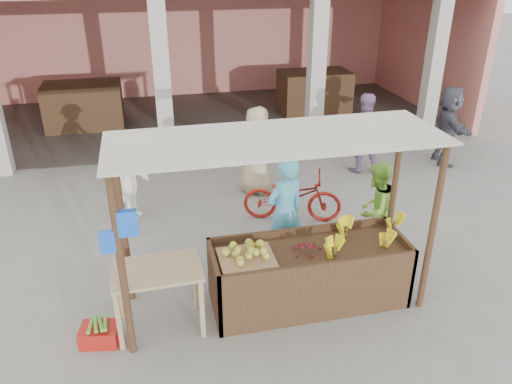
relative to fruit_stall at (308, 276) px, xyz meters
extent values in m
plane|color=slate|center=(-0.50, 0.00, -0.40)|extent=(60.00, 60.00, 0.00)
cube|color=tan|center=(-0.50, 11.40, 1.60)|extent=(14.00, 0.20, 4.00)
cube|color=tan|center=(6.40, 8.50, 1.60)|extent=(0.20, 6.00, 4.00)
cube|color=beige|center=(-1.50, 5.65, 1.60)|extent=(0.35, 0.35, 4.00)
cube|color=beige|center=(2.00, 5.65, 1.60)|extent=(0.35, 0.35, 4.00)
cube|color=beige|center=(5.00, 5.65, 1.60)|extent=(0.35, 0.35, 4.00)
cube|color=#4D371F|center=(-3.50, 8.50, 0.20)|extent=(2.00, 1.20, 1.20)
cube|color=#4D371F|center=(3.00, 8.50, 0.20)|extent=(2.00, 1.20, 1.20)
cube|color=#4D371F|center=(0.00, 0.00, 0.00)|extent=(2.60, 0.95, 0.80)
cylinder|color=#4D371F|center=(-2.35, -0.45, 0.78)|extent=(0.09, 0.09, 2.35)
cylinder|color=#4D371F|center=(1.45, -0.45, 0.78)|extent=(0.09, 0.09, 2.35)
cylinder|color=#4D371F|center=(-2.35, 0.60, 0.78)|extent=(0.09, 0.09, 2.35)
cylinder|color=#4D371F|center=(1.45, 0.60, 0.78)|extent=(0.09, 0.09, 2.35)
cube|color=beige|center=(-0.45, 0.08, 1.97)|extent=(4.00, 1.35, 0.03)
cube|color=blue|center=(-2.23, -0.45, 1.35)|extent=(0.22, 0.08, 0.30)
cube|color=blue|center=(-2.45, -0.45, 1.15)|extent=(0.18, 0.07, 0.26)
cube|color=#A77F56|center=(-0.86, -0.04, 0.43)|extent=(0.70, 0.61, 0.06)
ellipsoid|color=gold|center=(-0.86, -0.04, 0.53)|extent=(0.60, 0.52, 0.13)
ellipsoid|color=maroon|center=(-0.05, -0.01, 0.47)|extent=(0.42, 0.34, 0.13)
cube|color=tan|center=(-1.98, -0.07, 0.46)|extent=(1.10, 0.75, 0.04)
cube|color=tan|center=(-2.47, -0.38, 0.02)|extent=(0.06, 0.06, 0.84)
cube|color=tan|center=(-1.49, -0.38, 0.02)|extent=(0.06, 0.06, 0.84)
cube|color=tan|center=(-2.47, 0.24, 0.02)|extent=(0.06, 0.06, 0.84)
cube|color=tan|center=(-1.49, 0.24, 0.02)|extent=(0.06, 0.06, 0.84)
cube|color=#AC1B12|center=(-2.74, -0.21, -0.28)|extent=(0.50, 0.40, 0.24)
ellipsoid|color=maroon|center=(2.13, 5.25, -0.10)|extent=(0.43, 0.43, 0.59)
ellipsoid|color=maroon|center=(2.47, 5.30, -0.10)|extent=(0.43, 0.43, 0.59)
ellipsoid|color=maroon|center=(2.31, 5.54, -0.10)|extent=(0.43, 0.43, 0.59)
imported|color=#53BFE4|center=(-0.06, 0.97, 0.53)|extent=(0.83, 0.72, 1.85)
imported|color=#90D445|center=(1.37, 0.94, 0.41)|extent=(0.90, 0.81, 1.62)
imported|color=maroon|center=(0.45, 2.26, 0.07)|extent=(1.18, 1.91, 0.94)
imported|color=white|center=(-2.26, 2.97, 0.44)|extent=(0.97, 1.21, 1.68)
imported|color=tan|center=(0.11, 3.50, 0.56)|extent=(1.11, 1.03, 1.93)
imported|color=#494853|center=(4.54, 4.04, 0.53)|extent=(1.11, 1.84, 1.86)
imported|color=gray|center=(2.54, 4.06, 0.54)|extent=(0.98, 0.65, 1.88)
camera|label=1|loc=(-1.94, -5.24, 3.95)|focal=35.00mm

